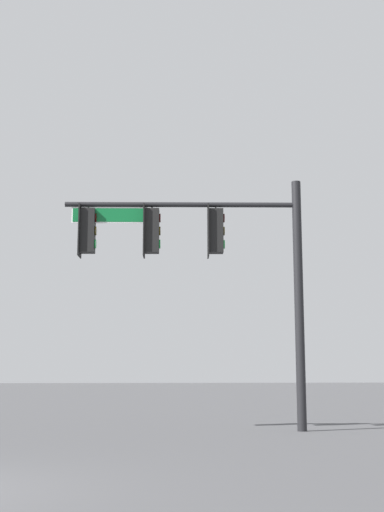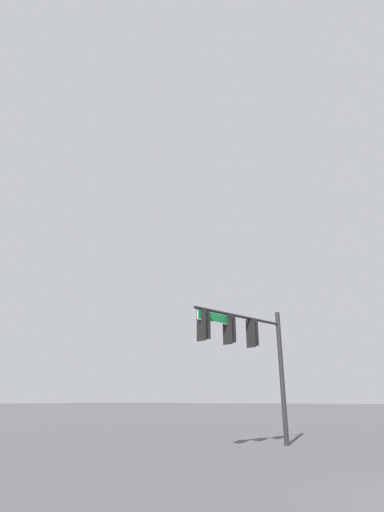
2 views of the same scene
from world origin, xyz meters
The scene contains 1 object.
signal_pole_near centered at (-6.16, -8.07, 4.30)m, with size 5.73×1.62×6.09m.
Camera 1 is at (-1.68, 8.57, 1.22)m, focal length 50.00 mm.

